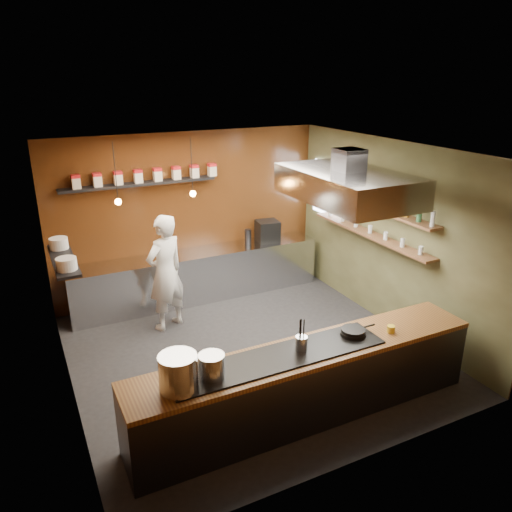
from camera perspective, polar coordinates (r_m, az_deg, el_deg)
floor at (r=7.62m, az=-0.70°, el=-11.02°), size 5.00×5.00×0.00m
back_wall at (r=9.16m, az=-7.56°, el=4.59°), size 5.00×0.00×5.00m
left_wall at (r=6.37m, az=-21.52°, el=-3.95°), size 0.00×5.00×5.00m
right_wall at (r=8.28m, az=15.05°, el=2.33°), size 0.00×5.00×5.00m
ceiling at (r=6.57m, az=-0.81°, el=11.90°), size 5.00×5.00×0.00m
window_pane at (r=9.44m, az=8.29°, el=7.53°), size 0.00×1.00×1.00m
prep_counter at (r=9.21m, az=-6.58°, el=-2.21°), size 4.60×0.65×0.90m
pass_counter at (r=6.19m, az=5.89°, el=-14.23°), size 4.40×0.72×0.94m
tin_shelf at (r=8.62m, az=-13.17°, el=8.03°), size 2.60×0.26×0.04m
plate_shelf at (r=7.29m, az=-21.15°, el=-0.42°), size 0.30×1.40×0.04m
bottle_shelf_upper at (r=8.28m, az=13.13°, el=5.54°), size 0.26×2.80×0.04m
bottle_shelf_lower at (r=8.41m, az=12.87°, el=2.45°), size 0.26×2.80×0.04m
extractor_hood at (r=6.99m, az=10.42°, el=7.96°), size 1.20×2.00×0.72m
pendant_left at (r=7.90m, az=-15.51°, el=6.36°), size 0.10×0.10×0.95m
pendant_right at (r=8.20m, az=-7.24°, el=7.44°), size 0.10×0.10×0.95m
storage_tins at (r=8.63m, az=-12.26°, el=9.01°), size 2.43×0.13×0.22m
plate_stacks at (r=7.26m, az=-21.25°, el=0.32°), size 0.26×1.16×0.16m
bottles at (r=8.25m, az=13.20°, el=6.48°), size 0.06×2.66×0.24m
wine_glasses at (r=8.39m, az=12.92°, el=3.00°), size 0.07×2.37×0.13m
stockpot_large at (r=5.19m, az=-8.87°, el=-13.02°), size 0.46×0.46×0.39m
stockpot_small at (r=5.36m, az=-5.09°, el=-12.42°), size 0.37×0.37×0.27m
utensil_crock at (r=5.84m, az=5.20°, el=-9.93°), size 0.15×0.15×0.18m
frying_pan at (r=6.28m, az=11.07°, el=-8.49°), size 0.49×0.32×0.08m
butter_jar at (r=6.48m, az=15.16°, el=-8.05°), size 0.12×0.12×0.09m
espresso_machine at (r=9.52m, az=1.32°, el=2.87°), size 0.45×0.43×0.40m
chef at (r=8.07m, az=-10.31°, el=-1.89°), size 0.82×0.70×1.91m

